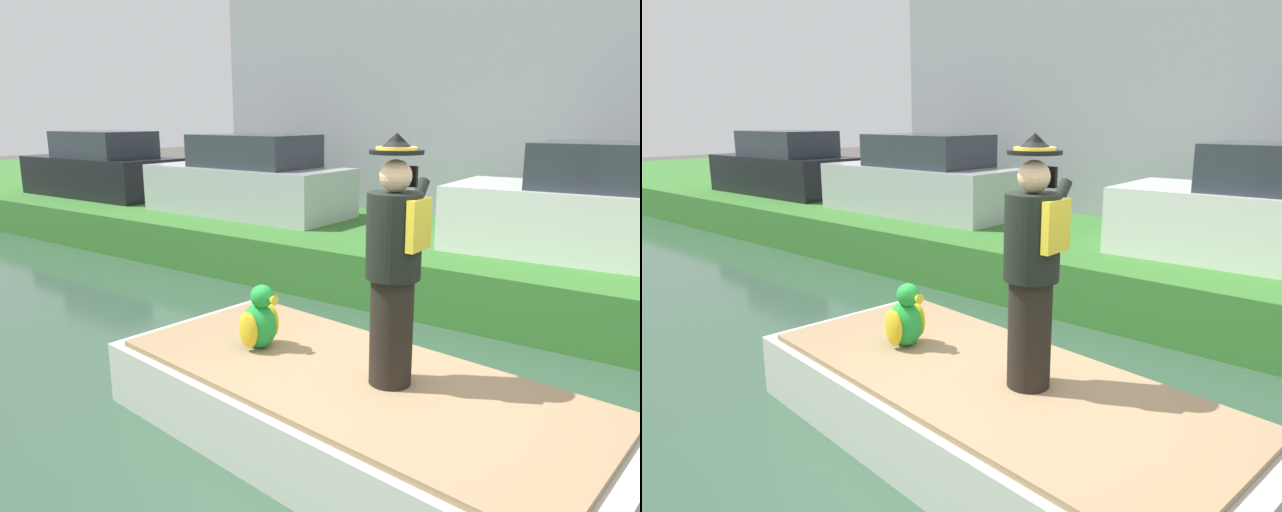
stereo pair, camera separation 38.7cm
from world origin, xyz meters
TOP-DOWN VIEW (x-y plane):
  - ground_plane at (0.00, 0.00)m, footprint 80.00×80.00m
  - canal_water at (0.00, 0.00)m, footprint 5.78×48.00m
  - grass_bank_far at (8.40, 0.00)m, footprint 11.01×48.00m
  - boat at (0.00, 0.23)m, footprint 2.28×4.38m
  - person_pirate at (0.04, -0.11)m, footprint 0.61×0.42m
  - parrot_plush at (-0.01, 1.15)m, footprint 0.36×0.35m
  - parked_car_silver at (4.73, 5.53)m, footprint 1.71×4.00m
  - parked_car_dark at (4.73, 10.17)m, footprint 1.73×4.01m

SIDE VIEW (x-z plane):
  - ground_plane at x=0.00m, z-range 0.00..0.00m
  - canal_water at x=0.00m, z-range 0.00..0.10m
  - boat at x=0.00m, z-range 0.10..0.71m
  - grass_bank_far at x=8.40m, z-range 0.00..0.85m
  - parrot_plush at x=-0.01m, z-range 0.67..1.24m
  - parked_car_silver at x=4.73m, z-range 0.73..2.23m
  - parked_car_dark at x=4.73m, z-range 0.73..2.23m
  - person_pirate at x=0.04m, z-range 0.71..2.56m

